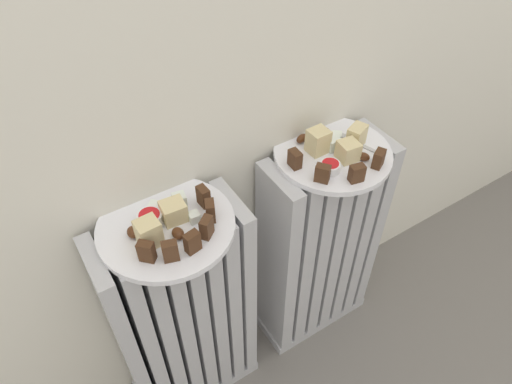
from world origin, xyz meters
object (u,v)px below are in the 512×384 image
at_px(jam_bowl_left, 150,218).
at_px(jam_bowl_right, 330,166).
at_px(radiator_right, 318,249).
at_px(plate_right, 333,153).
at_px(fork, 353,141).
at_px(plate_left, 166,226).
at_px(radiator_left, 185,319).

height_order(jam_bowl_left, jam_bowl_right, jam_bowl_left).
bearing_deg(radiator_right, jam_bowl_left, 177.89).
xyz_separation_m(plate_right, fork, (0.05, 0.00, 0.01)).
relative_size(plate_left, jam_bowl_left, 5.52).
bearing_deg(fork, radiator_right, -178.76).
distance_m(radiator_right, plate_left, 0.48).
distance_m(radiator_right, fork, 0.32).
xyz_separation_m(radiator_left, plate_left, (-0.00, 0.00, 0.31)).
bearing_deg(fork, jam_bowl_right, -155.32).
height_order(radiator_left, fork, fork).
bearing_deg(radiator_left, radiator_right, 0.00).
xyz_separation_m(radiator_right, plate_right, (0.00, -0.00, 0.31)).
relative_size(radiator_left, plate_right, 2.47).
bearing_deg(fork, plate_right, -178.76).
distance_m(radiator_right, jam_bowl_right, 0.33).
relative_size(plate_right, fork, 2.31).
relative_size(radiator_right, plate_right, 2.47).
distance_m(radiator_left, radiator_right, 0.37).
height_order(radiator_left, jam_bowl_left, jam_bowl_left).
distance_m(plate_right, jam_bowl_left, 0.39).
relative_size(radiator_left, radiator_right, 1.00).
xyz_separation_m(plate_right, jam_bowl_right, (-0.04, -0.04, 0.02)).
bearing_deg(jam_bowl_left, radiator_right, -2.11).
bearing_deg(plate_right, plate_left, 180.00).
relative_size(jam_bowl_left, jam_bowl_right, 1.11).
height_order(plate_right, fork, fork).
bearing_deg(plate_right, jam_bowl_right, -135.06).
bearing_deg(radiator_left, jam_bowl_left, 145.66).
bearing_deg(jam_bowl_right, plate_right, 44.94).
distance_m(plate_right, jam_bowl_right, 0.06).
distance_m(jam_bowl_right, fork, 0.11).
relative_size(plate_right, jam_bowl_left, 5.52).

